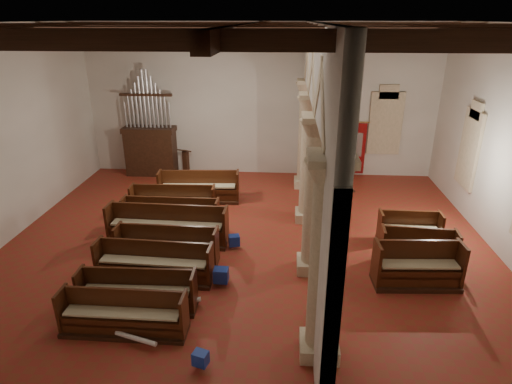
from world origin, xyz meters
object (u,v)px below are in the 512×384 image
object	(u,v)px
processional_banner	(352,171)
nave_pew_0	(124,319)
pipe_organ	(150,142)
lectern	(186,164)
aisle_pew_0	(417,271)

from	to	relation	value
processional_banner	nave_pew_0	distance (m)	10.11
pipe_organ	processional_banner	world-z (taller)	pipe_organ
lectern	processional_banner	world-z (taller)	processional_banner
pipe_organ	aisle_pew_0	world-z (taller)	pipe_organ
processional_banner	nave_pew_0	bearing A→B (deg)	-104.10
pipe_organ	lectern	bearing A→B (deg)	-0.41
pipe_organ	lectern	xyz separation A→B (m)	(1.44, -0.01, -0.89)
lectern	nave_pew_0	size ratio (longest dim) A/B	0.44
pipe_organ	lectern	distance (m)	1.69
processional_banner	aisle_pew_0	world-z (taller)	processional_banner
pipe_organ	nave_pew_0	distance (m)	10.00
processional_banner	nave_pew_0	xyz separation A→B (m)	(-5.76, -8.30, -0.49)
nave_pew_0	aisle_pew_0	xyz separation A→B (m)	(6.51, 2.18, 0.07)
nave_pew_0	aisle_pew_0	distance (m)	6.87
pipe_organ	aisle_pew_0	size ratio (longest dim) A/B	2.08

